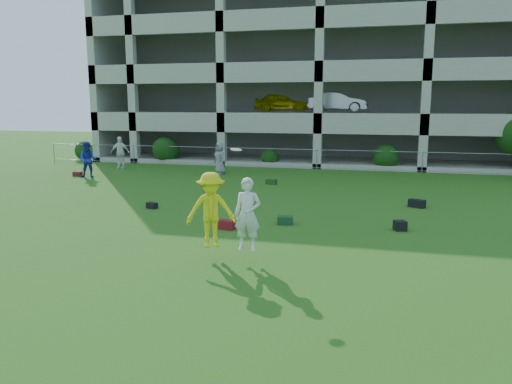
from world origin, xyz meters
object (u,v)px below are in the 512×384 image
(bystander_c, at_px, (220,158))
(crate_d, at_px, (400,226))
(bystander_a, at_px, (88,160))
(parking_garage, at_px, (333,74))
(frisbee_contest, at_px, (220,211))
(bystander_b, at_px, (120,153))

(bystander_c, distance_m, crate_d, 14.02)
(bystander_a, distance_m, parking_garage, 19.49)
(crate_d, xyz_separation_m, parking_garage, (-4.39, 22.58, 5.86))
(bystander_a, bearing_deg, frisbee_contest, -64.20)
(parking_garage, bearing_deg, crate_d, -78.99)
(crate_d, height_order, parking_garage, parking_garage)
(frisbee_contest, bearing_deg, bystander_b, 126.46)
(crate_d, relative_size, frisbee_contest, 0.14)
(bystander_c, xyz_separation_m, frisbee_contest, (4.82, -14.61, 0.39))
(bystander_b, bearing_deg, bystander_a, -100.97)
(bystander_a, xyz_separation_m, bystander_c, (6.33, 2.94, -0.08))
(bystander_b, bearing_deg, parking_garage, 30.81)
(crate_d, bearing_deg, bystander_a, 154.39)
(bystander_b, bearing_deg, frisbee_contest, -67.52)
(frisbee_contest, distance_m, parking_garage, 27.16)
(frisbee_contest, bearing_deg, bystander_a, 133.71)
(bystander_b, xyz_separation_m, parking_garage, (11.46, 11.38, 5.05))
(bystander_a, xyz_separation_m, parking_garage, (11.27, 15.07, 5.06))
(bystander_a, distance_m, bystander_c, 6.98)
(crate_d, bearing_deg, parking_garage, 101.01)
(parking_garage, bearing_deg, bystander_c, -112.14)
(bystander_b, distance_m, bystander_c, 6.57)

